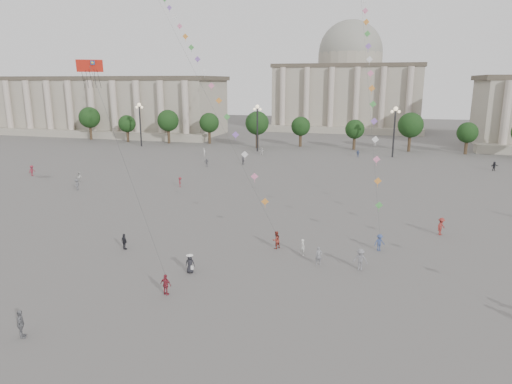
# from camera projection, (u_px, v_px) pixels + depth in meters

# --- Properties ---
(ground) EXTENTS (360.00, 360.00, 0.00)m
(ground) POSITION_uv_depth(u_px,v_px,m) (197.00, 286.00, 35.97)
(ground) COLOR #53504E
(ground) RESTS_ON ground
(hall_west) EXTENTS (84.00, 26.22, 17.20)m
(hall_west) POSITION_uv_depth(u_px,v_px,m) (93.00, 105.00, 141.82)
(hall_west) COLOR #9D9584
(hall_west) RESTS_ON ground
(hall_central) EXTENTS (48.30, 34.30, 35.50)m
(hall_central) POSITION_uv_depth(u_px,v_px,m) (348.00, 86.00, 153.26)
(hall_central) COLOR #9D9584
(hall_central) RESTS_ON ground
(tree_row) EXTENTS (137.12, 5.12, 8.00)m
(tree_row) POSITION_uv_depth(u_px,v_px,m) (328.00, 126.00, 107.52)
(tree_row) COLOR #3B2C1D
(tree_row) RESTS_ON ground
(lamp_post_far_west) EXTENTS (2.00, 0.90, 10.65)m
(lamp_post_far_west) POSITION_uv_depth(u_px,v_px,m) (140.00, 117.00, 111.70)
(lamp_post_far_west) COLOR #262628
(lamp_post_far_west) RESTS_ON ground
(lamp_post_mid_west) EXTENTS (2.00, 0.90, 10.65)m
(lamp_post_mid_west) POSITION_uv_depth(u_px,v_px,m) (257.00, 119.00, 103.63)
(lamp_post_mid_west) COLOR #262628
(lamp_post_mid_west) RESTS_ON ground
(lamp_post_mid_east) EXTENTS (2.00, 0.90, 10.65)m
(lamp_post_mid_east) POSITION_uv_depth(u_px,v_px,m) (395.00, 122.00, 95.56)
(lamp_post_mid_east) COLOR #262628
(lamp_post_mid_east) RESTS_ON ground
(person_crowd_0) EXTENTS (0.95, 0.49, 1.55)m
(person_crowd_0) POSITION_uv_depth(u_px,v_px,m) (358.00, 154.00, 97.16)
(person_crowd_0) COLOR #394C82
(person_crowd_0) RESTS_ON ground
(person_crowd_1) EXTENTS (0.94, 0.97, 1.57)m
(person_crowd_1) POSITION_uv_depth(u_px,v_px,m) (80.00, 177.00, 73.53)
(person_crowd_1) COLOR #BABBB6
(person_crowd_1) RESTS_ON ground
(person_crowd_2) EXTENTS (0.79, 1.24, 1.83)m
(person_crowd_2) POSITION_uv_depth(u_px,v_px,m) (32.00, 171.00, 77.86)
(person_crowd_2) COLOR maroon
(person_crowd_2) RESTS_ON ground
(person_crowd_4) EXTENTS (1.53, 1.17, 1.61)m
(person_crowd_4) POSITION_uv_depth(u_px,v_px,m) (262.00, 151.00, 100.23)
(person_crowd_4) COLOR silver
(person_crowd_4) RESTS_ON ground
(person_crowd_6) EXTENTS (1.27, 0.78, 1.91)m
(person_crowd_6) POSITION_uv_depth(u_px,v_px,m) (360.00, 259.00, 38.92)
(person_crowd_6) COLOR slate
(person_crowd_6) RESTS_ON ground
(person_crowd_8) EXTENTS (1.27, 1.39, 1.88)m
(person_crowd_8) POSITION_uv_depth(u_px,v_px,m) (441.00, 226.00, 47.83)
(person_crowd_8) COLOR maroon
(person_crowd_8) RESTS_ON ground
(person_crowd_9) EXTENTS (1.58, 1.19, 1.66)m
(person_crowd_9) POSITION_uv_depth(u_px,v_px,m) (494.00, 166.00, 82.40)
(person_crowd_9) COLOR black
(person_crowd_9) RESTS_ON ground
(person_crowd_10) EXTENTS (0.44, 0.65, 1.72)m
(person_crowd_10) POSITION_uv_depth(u_px,v_px,m) (204.00, 152.00, 98.59)
(person_crowd_10) COLOR silver
(person_crowd_10) RESTS_ON ground
(person_crowd_12) EXTENTS (1.34, 1.46, 1.63)m
(person_crowd_12) POSITION_uv_depth(u_px,v_px,m) (243.00, 160.00, 88.62)
(person_crowd_12) COLOR slate
(person_crowd_12) RESTS_ON ground
(person_crowd_13) EXTENTS (0.62, 0.68, 1.56)m
(person_crowd_13) POSITION_uv_depth(u_px,v_px,m) (303.00, 247.00, 42.28)
(person_crowd_13) COLOR silver
(person_crowd_13) RESTS_ON ground
(person_crowd_16) EXTENTS (0.97, 0.56, 1.56)m
(person_crowd_16) POSITION_uv_depth(u_px,v_px,m) (206.00, 162.00, 86.43)
(person_crowd_16) COLOR slate
(person_crowd_16) RESTS_ON ground
(person_crowd_17) EXTENTS (0.92, 1.13, 1.52)m
(person_crowd_17) POSITION_uv_depth(u_px,v_px,m) (180.00, 182.00, 69.78)
(person_crowd_17) COLOR maroon
(person_crowd_17) RESTS_ON ground
(person_crowd_18) EXTENTS (0.71, 0.59, 1.65)m
(person_crowd_18) POSITION_uv_depth(u_px,v_px,m) (319.00, 256.00, 40.07)
(person_crowd_18) COLOR slate
(person_crowd_18) RESTS_ON ground
(person_crowd_19) EXTENTS (0.68, 1.11, 1.66)m
(person_crowd_19) POSITION_uv_depth(u_px,v_px,m) (77.00, 185.00, 67.72)
(person_crowd_19) COLOR #5B5B5F
(person_crowd_19) RESTS_ON ground
(tourist_0) EXTENTS (1.02, 0.57, 1.65)m
(tourist_0) POSITION_uv_depth(u_px,v_px,m) (166.00, 285.00, 34.38)
(tourist_0) COLOR maroon
(tourist_0) RESTS_ON ground
(tourist_1) EXTENTS (1.00, 0.77, 1.58)m
(tourist_1) POSITION_uv_depth(u_px,v_px,m) (124.00, 242.00, 43.72)
(tourist_1) COLOR black
(tourist_1) RESTS_ON ground
(tourist_3) EXTENTS (0.97, 1.16, 1.86)m
(tourist_3) POSITION_uv_depth(u_px,v_px,m) (21.00, 324.00, 28.60)
(tourist_3) COLOR slate
(tourist_3) RESTS_ON ground
(kite_flyer_0) EXTENTS (1.03, 1.07, 1.74)m
(kite_flyer_0) POSITION_uv_depth(u_px,v_px,m) (276.00, 240.00, 43.97)
(kite_flyer_0) COLOR maroon
(kite_flyer_0) RESTS_ON ground
(kite_flyer_1) EXTENTS (1.22, 1.05, 1.64)m
(kite_flyer_1) POSITION_uv_depth(u_px,v_px,m) (379.00, 242.00, 43.40)
(kite_flyer_1) COLOR #354677
(kite_flyer_1) RESTS_ON ground
(hat_person) EXTENTS (0.87, 0.66, 1.69)m
(hat_person) POSITION_uv_depth(u_px,v_px,m) (190.00, 263.00, 38.36)
(hat_person) COLOR black
(hat_person) RESTS_ON ground
(dragon_kite) EXTENTS (5.94, 4.10, 19.40)m
(dragon_kite) POSITION_uv_depth(u_px,v_px,m) (91.00, 76.00, 39.39)
(dragon_kite) COLOR red
(dragon_kite) RESTS_ON ground
(kite_train_west) EXTENTS (39.11, 42.39, 71.89)m
(kite_train_west) POSITION_uv_depth(u_px,v_px,m) (175.00, 22.00, 65.31)
(kite_train_west) COLOR #3F3F3F
(kite_train_west) RESTS_ON ground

